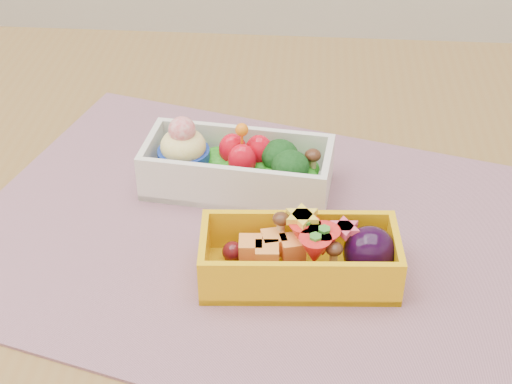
# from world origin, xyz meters

# --- Properties ---
(table) EXTENTS (1.20, 0.80, 0.75)m
(table) POSITION_xyz_m (0.00, 0.00, 0.65)
(table) COLOR brown
(table) RESTS_ON ground
(placemat) EXTENTS (0.53, 0.46, 0.00)m
(placemat) POSITION_xyz_m (-0.05, 0.00, 0.75)
(placemat) COLOR gray
(placemat) RESTS_ON table
(bento_white) EXTENTS (0.17, 0.09, 0.07)m
(bento_white) POSITION_xyz_m (-0.06, 0.06, 0.78)
(bento_white) COLOR silver
(bento_white) RESTS_ON placemat
(bento_yellow) EXTENTS (0.15, 0.08, 0.05)m
(bento_yellow) POSITION_xyz_m (0.00, -0.05, 0.77)
(bento_yellow) COLOR #E8AA0B
(bento_yellow) RESTS_ON placemat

